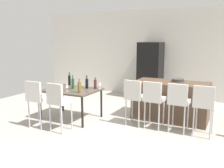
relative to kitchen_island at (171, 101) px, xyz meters
The scene contains 19 objects.
ground_plane 1.01m from the kitchen_island, 123.49° to the right, with size 10.00×10.00×0.00m, color #ADA89E.
back_wall 2.57m from the kitchen_island, 102.08° to the left, with size 10.00×0.12×2.90m, color beige.
kitchen_island is the anchor object (origin of this frame).
bar_chair_left 1.06m from the kitchen_island, 127.51° to the right, with size 0.43×0.43×1.05m.
bar_chair_middle 0.87m from the kitchen_island, 102.67° to the right, with size 0.42×0.42×1.05m.
bar_chair_right 0.92m from the kitchen_island, 67.31° to the right, with size 0.42×0.42×1.05m.
bar_chair_far 1.20m from the kitchen_island, 44.33° to the right, with size 0.41×0.41×1.05m.
dining_table 2.44m from the kitchen_island, 154.64° to the right, with size 1.32×0.98×0.74m.
dining_chair_near 3.14m from the kitchen_island, 142.75° to the right, with size 0.42×0.42×1.05m.
dining_chair_far 2.70m from the kitchen_island, 135.12° to the right, with size 0.42×0.42×1.05m.
wine_bottle_right 1.89m from the kitchen_island, 156.57° to the right, with size 0.07×0.07×0.29m.
wine_bottle_left 2.24m from the kitchen_island, 143.69° to the right, with size 0.08×0.08×0.33m.
wine_bottle_near 2.10m from the kitchen_island, 157.33° to the right, with size 0.07×0.07×0.32m.
wine_bottle_far 2.43m from the kitchen_island, 156.19° to the right, with size 0.07×0.07×0.33m.
wine_bottle_inner 2.66m from the kitchen_island, 166.43° to the right, with size 0.07×0.07×0.34m.
wine_glass_middle 2.52m from the kitchen_island, 149.08° to the right, with size 0.07×0.07×0.17m.
wine_glass_end 1.78m from the kitchen_island, 157.33° to the right, with size 0.07×0.07×0.17m.
refrigerator 2.25m from the kitchen_island, 121.21° to the left, with size 0.72×0.68×1.84m, color black.
fruit_bowl 0.52m from the kitchen_island, 48.73° to the left, with size 0.29×0.29×0.07m, color #333338.
Camera 1 is at (1.84, -5.14, 1.93)m, focal length 39.85 mm.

